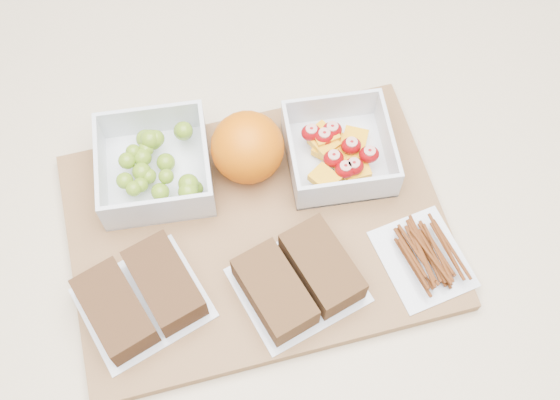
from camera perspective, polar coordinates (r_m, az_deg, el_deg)
The scene contains 9 objects.
ground at distance 1.67m, azimuth -0.06°, elevation -14.63°, with size 4.00×4.00×0.00m, color gray.
counter at distance 1.24m, azimuth -0.08°, elevation -10.30°, with size 1.20×0.90×0.90m, color beige.
cutting_board at distance 0.80m, azimuth -1.80°, elevation -2.48°, with size 0.42×0.30×0.02m, color brown.
grape_container at distance 0.81m, azimuth -10.00°, elevation 2.83°, with size 0.13×0.13×0.05m.
fruit_container at distance 0.82m, azimuth 4.79°, elevation 3.95°, with size 0.12×0.12×0.05m.
orange at distance 0.79m, azimuth -2.66°, elevation 4.29°, with size 0.08×0.08×0.08m, color #E66505.
sandwich_bag_left at distance 0.76m, azimuth -11.29°, elevation -7.77°, with size 0.16×0.15×0.04m.
sandwich_bag_center at distance 0.75m, azimuth 1.51°, elevation -6.46°, with size 0.16×0.15×0.04m.
pretzel_bag at distance 0.78m, azimuth 11.66°, elevation -4.43°, with size 0.11×0.12×0.02m.
Camera 1 is at (-0.05, -0.34, 1.64)m, focal length 45.00 mm.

